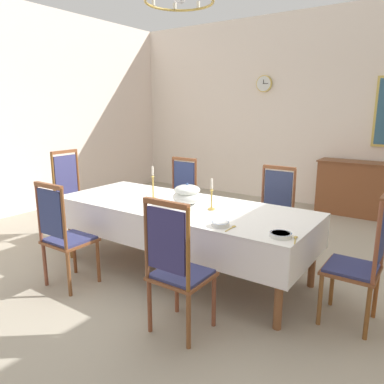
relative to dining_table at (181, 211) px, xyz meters
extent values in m
cube|color=#A69C89|center=(0.00, 0.24, -0.71)|extent=(7.16, 6.95, 0.04)
cube|color=silver|center=(0.00, 3.76, 1.03)|extent=(7.16, 0.08, 3.44)
cube|color=silver|center=(-3.62, 0.24, 1.03)|extent=(0.08, 6.95, 3.44)
cylinder|color=brown|center=(-1.30, -0.44, -0.32)|extent=(0.07, 0.07, 0.73)
cylinder|color=brown|center=(1.30, -0.44, -0.32)|extent=(0.07, 0.07, 0.73)
cylinder|color=brown|center=(-1.30, 0.44, -0.32)|extent=(0.07, 0.07, 0.73)
cylinder|color=brown|center=(1.30, 0.44, -0.32)|extent=(0.07, 0.07, 0.73)
cube|color=brown|center=(0.00, 0.00, 0.00)|extent=(2.68, 0.97, 0.08)
cube|color=brown|center=(0.00, 0.00, 0.05)|extent=(2.80, 1.09, 0.03)
cube|color=white|center=(0.00, 0.00, 0.07)|extent=(2.82, 1.11, 0.00)
cube|color=white|center=(0.00, -0.55, -0.11)|extent=(2.82, 0.00, 0.35)
cube|color=white|center=(0.00, 0.55, -0.11)|extent=(2.82, 0.00, 0.35)
cube|color=white|center=(-1.40, 0.00, -0.11)|extent=(0.00, 1.11, 0.35)
cube|color=white|center=(1.40, 0.00, -0.11)|extent=(0.00, 1.11, 0.35)
cylinder|color=brown|center=(-0.92, -0.70, -0.46)|extent=(0.04, 0.04, 0.45)
cylinder|color=brown|center=(-0.54, -0.70, -0.46)|extent=(0.04, 0.04, 0.45)
cylinder|color=brown|center=(-0.92, -1.06, -0.46)|extent=(0.04, 0.04, 0.45)
cylinder|color=brown|center=(-0.54, -1.06, -0.46)|extent=(0.04, 0.04, 0.45)
cube|color=brown|center=(-0.73, -0.88, -0.23)|extent=(0.44, 0.42, 0.03)
cube|color=navy|center=(-0.73, -0.88, -0.20)|extent=(0.40, 0.38, 0.02)
cylinder|color=brown|center=(-0.93, -1.07, 0.08)|extent=(0.03, 0.03, 0.59)
cylinder|color=brown|center=(-0.54, -1.07, 0.08)|extent=(0.03, 0.03, 0.59)
cube|color=navy|center=(-0.73, -1.07, 0.11)|extent=(0.34, 0.02, 0.45)
cube|color=brown|center=(-0.73, -1.07, 0.37)|extent=(0.40, 0.04, 0.04)
cylinder|color=brown|center=(-0.54, 0.70, -0.46)|extent=(0.04, 0.04, 0.45)
cylinder|color=brown|center=(-0.92, 0.70, -0.46)|extent=(0.04, 0.04, 0.45)
cylinder|color=brown|center=(-0.54, 1.06, -0.46)|extent=(0.04, 0.04, 0.45)
cylinder|color=brown|center=(-0.92, 1.06, -0.46)|extent=(0.04, 0.04, 0.45)
cube|color=brown|center=(-0.73, 0.88, -0.23)|extent=(0.44, 0.42, 0.03)
cube|color=navy|center=(-0.73, 0.88, -0.20)|extent=(0.40, 0.38, 0.02)
cylinder|color=brown|center=(-0.54, 1.07, 0.08)|extent=(0.03, 0.03, 0.59)
cylinder|color=brown|center=(-0.93, 1.07, 0.08)|extent=(0.03, 0.03, 0.59)
cube|color=navy|center=(-0.73, 1.07, 0.11)|extent=(0.34, 0.02, 0.45)
cube|color=brown|center=(-0.73, 1.07, 0.38)|extent=(0.40, 0.04, 0.04)
cylinder|color=brown|center=(0.47, -0.70, -0.46)|extent=(0.04, 0.04, 0.45)
cylinder|color=brown|center=(0.85, -0.70, -0.46)|extent=(0.04, 0.04, 0.45)
cylinder|color=brown|center=(0.47, -1.06, -0.46)|extent=(0.04, 0.04, 0.45)
cylinder|color=brown|center=(0.85, -1.06, -0.46)|extent=(0.04, 0.04, 0.45)
cube|color=brown|center=(0.66, -0.88, -0.23)|extent=(0.44, 0.42, 0.03)
cube|color=navy|center=(0.66, -0.88, -0.20)|extent=(0.40, 0.38, 0.02)
cylinder|color=brown|center=(0.47, -1.07, 0.10)|extent=(0.03, 0.03, 0.63)
cylinder|color=brown|center=(0.86, -1.07, 0.10)|extent=(0.03, 0.03, 0.63)
cube|color=navy|center=(0.66, -1.07, 0.13)|extent=(0.34, 0.02, 0.48)
cube|color=brown|center=(0.66, -1.07, 0.41)|extent=(0.40, 0.04, 0.04)
cylinder|color=brown|center=(0.85, 0.70, -0.46)|extent=(0.04, 0.04, 0.45)
cylinder|color=brown|center=(0.47, 0.70, -0.46)|extent=(0.04, 0.04, 0.45)
cylinder|color=brown|center=(0.85, 1.06, -0.46)|extent=(0.04, 0.04, 0.45)
cylinder|color=brown|center=(0.47, 1.06, -0.46)|extent=(0.04, 0.04, 0.45)
cube|color=brown|center=(0.66, 0.88, -0.23)|extent=(0.44, 0.42, 0.03)
cube|color=navy|center=(0.66, 0.88, -0.20)|extent=(0.40, 0.38, 0.02)
cylinder|color=brown|center=(0.86, 1.07, 0.09)|extent=(0.03, 0.03, 0.60)
cylinder|color=brown|center=(0.47, 1.07, 0.09)|extent=(0.03, 0.03, 0.60)
cube|color=navy|center=(0.66, 1.07, 0.12)|extent=(0.34, 0.02, 0.46)
cube|color=brown|center=(0.66, 1.07, 0.39)|extent=(0.40, 0.04, 0.04)
cylinder|color=brown|center=(-1.56, 0.19, -0.46)|extent=(0.04, 0.04, 0.45)
cylinder|color=brown|center=(-1.56, -0.19, -0.46)|extent=(0.04, 0.04, 0.45)
cylinder|color=brown|center=(-1.92, 0.19, -0.46)|extent=(0.04, 0.04, 0.45)
cylinder|color=brown|center=(-1.92, -0.19, -0.46)|extent=(0.04, 0.04, 0.45)
cube|color=brown|center=(-1.74, 0.00, -0.23)|extent=(0.42, 0.44, 0.03)
cube|color=navy|center=(-1.74, 0.00, -0.20)|extent=(0.38, 0.40, 0.02)
cylinder|color=brown|center=(-1.93, 0.20, 0.15)|extent=(0.03, 0.03, 0.72)
cylinder|color=brown|center=(-1.93, -0.19, 0.15)|extent=(0.03, 0.03, 0.72)
cube|color=navy|center=(-1.93, 0.00, 0.18)|extent=(0.02, 0.34, 0.55)
cube|color=brown|center=(-1.93, 0.00, 0.51)|extent=(0.04, 0.40, 0.04)
cylinder|color=brown|center=(1.56, -0.19, -0.46)|extent=(0.04, 0.04, 0.45)
cylinder|color=brown|center=(1.56, 0.19, -0.46)|extent=(0.04, 0.04, 0.45)
cylinder|color=brown|center=(1.92, -0.19, -0.46)|extent=(0.04, 0.04, 0.45)
cylinder|color=brown|center=(1.92, 0.19, -0.46)|extent=(0.04, 0.04, 0.45)
cube|color=brown|center=(1.74, 0.00, -0.23)|extent=(0.42, 0.44, 0.03)
cube|color=navy|center=(1.74, 0.00, -0.20)|extent=(0.38, 0.40, 0.02)
cylinder|color=brown|center=(1.93, -0.19, 0.11)|extent=(0.03, 0.03, 0.64)
cube|color=navy|center=(1.93, 0.00, 0.14)|extent=(0.02, 0.34, 0.49)
cylinder|color=silver|center=(0.08, 0.00, 0.08)|extent=(0.17, 0.17, 0.02)
ellipsoid|color=silver|center=(0.08, 0.00, 0.16)|extent=(0.31, 0.31, 0.14)
ellipsoid|color=silver|center=(0.08, 0.00, 0.24)|extent=(0.28, 0.28, 0.11)
sphere|color=#304D88|center=(0.08, 0.00, 0.30)|extent=(0.03, 0.03, 0.03)
cylinder|color=gold|center=(-0.38, 0.00, 0.08)|extent=(0.07, 0.07, 0.02)
cylinder|color=gold|center=(-0.38, 0.00, 0.21)|extent=(0.02, 0.02, 0.24)
cone|color=gold|center=(-0.38, 0.00, 0.34)|extent=(0.04, 0.04, 0.02)
cylinder|color=silver|center=(-0.38, 0.00, 0.40)|extent=(0.02, 0.02, 0.10)
cylinder|color=gold|center=(0.38, 0.00, 0.08)|extent=(0.07, 0.07, 0.02)
cylinder|color=gold|center=(0.38, 0.00, 0.18)|extent=(0.02, 0.02, 0.19)
cone|color=gold|center=(0.38, 0.00, 0.28)|extent=(0.04, 0.04, 0.02)
cylinder|color=silver|center=(0.38, 0.00, 0.34)|extent=(0.02, 0.02, 0.10)
cylinder|color=silver|center=(1.26, -0.37, 0.09)|extent=(0.18, 0.18, 0.03)
cylinder|color=silver|center=(1.26, -0.37, 0.09)|extent=(0.15, 0.15, 0.02)
torus|color=#304D88|center=(1.26, -0.37, 0.10)|extent=(0.17, 0.17, 0.01)
cylinder|color=silver|center=(0.73, -0.41, 0.09)|extent=(0.16, 0.16, 0.04)
cylinder|color=silver|center=(0.73, -0.41, 0.10)|extent=(0.13, 0.13, 0.03)
torus|color=#304D88|center=(0.73, -0.41, 0.11)|extent=(0.15, 0.15, 0.01)
cube|color=gold|center=(1.39, -0.40, 0.08)|extent=(0.05, 0.14, 0.00)
ellipsoid|color=gold|center=(1.37, -0.32, 0.08)|extent=(0.03, 0.05, 0.01)
cube|color=gold|center=(0.84, -0.44, 0.08)|extent=(0.01, 0.14, 0.00)
ellipsoid|color=gold|center=(0.83, -0.36, 0.08)|extent=(0.03, 0.05, 0.01)
cube|color=brown|center=(1.20, 3.44, -0.25)|extent=(1.40, 0.44, 0.88)
cube|color=brown|center=(1.20, 3.44, 0.20)|extent=(1.44, 0.48, 0.02)
cube|color=brown|center=(0.85, 3.66, -0.25)|extent=(0.59, 0.01, 0.70)
cylinder|color=#D1B251|center=(-0.74, 3.69, 1.52)|extent=(0.31, 0.05, 0.31)
cylinder|color=silver|center=(-0.74, 3.66, 1.52)|extent=(0.28, 0.01, 0.28)
cube|color=black|center=(-0.74, 3.65, 1.56)|extent=(0.01, 0.00, 0.08)
cube|color=black|center=(-0.70, 3.65, 1.52)|extent=(0.11, 0.00, 0.01)
torus|color=gold|center=(0.00, 0.00, 2.06)|extent=(0.67, 0.67, 0.02)
cylinder|color=silver|center=(0.00, 0.32, 2.10)|extent=(0.04, 0.04, 0.06)
cylinder|color=silver|center=(-0.23, 0.23, 2.10)|extent=(0.04, 0.04, 0.06)
cylinder|color=silver|center=(-0.32, 0.00, 2.10)|extent=(0.04, 0.04, 0.06)
camera|label=1|loc=(2.26, -3.05, 1.08)|focal=34.42mm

